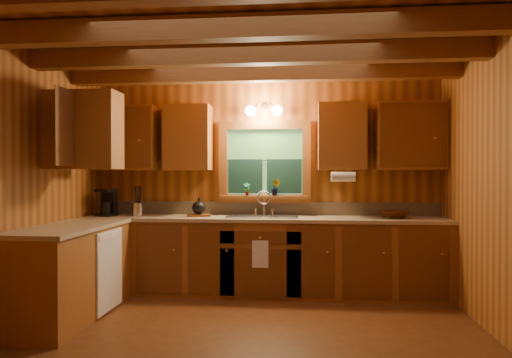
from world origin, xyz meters
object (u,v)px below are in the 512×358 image
Objects in this scene: sink at (263,221)px; cutting_board at (199,215)px; wicker_basket at (393,214)px; coffee_maker at (108,202)px.

cutting_board is (-0.76, -0.00, 0.06)m from sink.
cutting_board is 0.79× the size of wicker_basket.
sink is 1.87m from coffee_maker.
sink is at bearing -179.45° from wicker_basket.
sink is at bearing 12.98° from coffee_maker.
wicker_basket is at bearing 12.59° from coffee_maker.
wicker_basket is (2.26, 0.02, 0.03)m from cutting_board.
cutting_board is at bearing -179.93° from sink.
sink is 0.76m from cutting_board.
sink is 3.10× the size of cutting_board.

